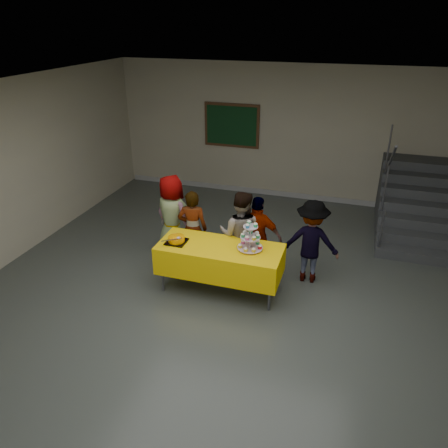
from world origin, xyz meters
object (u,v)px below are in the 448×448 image
object	(u,v)px
cupcake_stand	(250,239)
schoolchild_a	(172,217)
bear_cake	(176,239)
schoolchild_e	(311,242)
noticeboard	(232,125)
schoolchild_b	(193,229)
schoolchild_c	(240,234)
schoolchild_d	(258,237)
staircase	(412,204)
bake_table	(220,259)

from	to	relation	value
cupcake_stand	schoolchild_a	world-z (taller)	schoolchild_a
bear_cake	schoolchild_e	bearing A→B (deg)	22.36
bear_cake	noticeboard	bearing A→B (deg)	95.36
schoolchild_b	schoolchild_c	size ratio (longest dim) A/B	0.93
schoolchild_a	schoolchild_b	bearing A→B (deg)	177.99
schoolchild_b	noticeboard	world-z (taller)	noticeboard
schoolchild_c	schoolchild_d	bearing A→B (deg)	-163.06
schoolchild_a	schoolchild_c	xyz separation A→B (m)	(1.29, -0.24, -0.02)
schoolchild_e	schoolchild_b	bearing A→B (deg)	2.05
schoolchild_b	staircase	size ratio (longest dim) A/B	0.57
schoolchild_c	schoolchild_e	distance (m)	1.12
schoolchild_a	schoolchild_c	size ratio (longest dim) A/B	1.03
cupcake_stand	schoolchild_a	bearing A→B (deg)	154.73
bear_cake	schoolchild_a	world-z (taller)	schoolchild_a
schoolchild_b	schoolchild_c	bearing A→B (deg)	166.10
bear_cake	staircase	xyz separation A→B (m)	(3.62, 3.38, -0.34)
bear_cake	noticeboard	distance (m)	4.30
schoolchild_a	schoolchild_d	world-z (taller)	schoolchild_a
schoolchild_c	bake_table	bearing A→B (deg)	69.71
bear_cake	schoolchild_b	bearing A→B (deg)	90.17
cupcake_stand	bear_cake	distance (m)	1.14
bake_table	bear_cake	distance (m)	0.73
schoolchild_d	noticeboard	xyz separation A→B (m)	(-1.49, 3.48, 0.92)
schoolchild_a	schoolchild_c	bearing A→B (deg)	-168.46
cupcake_stand	schoolchild_b	distance (m)	1.28
cupcake_stand	schoolchild_b	world-z (taller)	schoolchild_b
bear_cake	cupcake_stand	bearing A→B (deg)	6.46
bear_cake	schoolchild_a	xyz separation A→B (m)	(-0.46, 0.87, -0.08)
schoolchild_e	cupcake_stand	bearing A→B (deg)	37.67
staircase	noticeboard	bearing A→B (deg)	168.25
schoolchild_d	schoolchild_e	size ratio (longest dim) A/B	0.99
cupcake_stand	schoolchild_b	bearing A→B (deg)	154.28
cupcake_stand	schoolchild_c	distance (m)	0.62
schoolchild_a	schoolchild_e	bearing A→B (deg)	-159.66
schoolchild_a	staircase	distance (m)	4.79
schoolchild_a	bear_cake	bearing A→B (deg)	139.75
staircase	noticeboard	size ratio (longest dim) A/B	1.85
noticeboard	schoolchild_a	bearing A→B (deg)	-91.04
schoolchild_c	schoolchild_d	world-z (taller)	schoolchild_c
schoolchild_a	staircase	world-z (taller)	staircase
schoolchild_a	schoolchild_e	size ratio (longest dim) A/B	1.09
cupcake_stand	schoolchild_d	distance (m)	0.66
staircase	bear_cake	bearing A→B (deg)	-137.00
schoolchild_e	staircase	distance (m)	3.09
schoolchild_c	schoolchild_e	world-z (taller)	schoolchild_c
bake_table	noticeboard	world-z (taller)	noticeboard
bake_table	schoolchild_a	world-z (taller)	schoolchild_a
schoolchild_e	staircase	size ratio (longest dim) A/B	0.57
schoolchild_b	schoolchild_a	bearing A→B (deg)	-35.46
cupcake_stand	schoolchild_a	size ratio (longest dim) A/B	0.30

